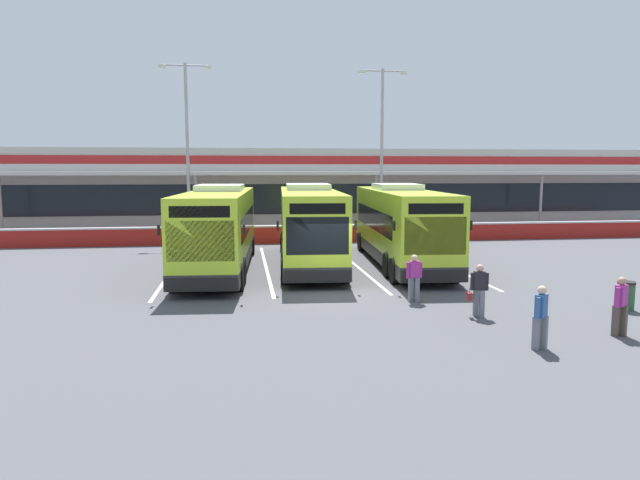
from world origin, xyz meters
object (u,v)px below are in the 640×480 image
at_px(pedestrian_near_bin, 621,304).
at_px(lamp_post_west, 187,140).
at_px(pedestrian_child, 541,315).
at_px(coach_bus_centre, 400,227).
at_px(pedestrian_with_handbag, 479,289).
at_px(lamp_post_centre, 382,142).
at_px(coach_bus_leftmost, 219,230).
at_px(coach_bus_left_centre, 309,227).
at_px(pedestrian_in_dark_coat, 414,276).
at_px(litter_bin, 626,296).

bearing_deg(pedestrian_near_bin, lamp_post_west, 119.83).
bearing_deg(lamp_post_west, pedestrian_child, -66.17).
height_order(pedestrian_child, pedestrian_near_bin, same).
height_order(coach_bus_centre, pedestrian_near_bin, coach_bus_centre).
relative_size(pedestrian_with_handbag, lamp_post_west, 0.15).
xyz_separation_m(pedestrian_with_handbag, lamp_post_centre, (2.18, 21.18, 5.43)).
bearing_deg(coach_bus_leftmost, pedestrian_child, -56.56).
height_order(coach_bus_left_centre, pedestrian_in_dark_coat, coach_bus_left_centre).
relative_size(pedestrian_in_dark_coat, lamp_post_west, 0.15).
bearing_deg(litter_bin, coach_bus_centre, 116.03).
bearing_deg(pedestrian_near_bin, pedestrian_in_dark_coat, 132.94).
height_order(pedestrian_with_handbag, lamp_post_west, lamp_post_west).
height_order(coach_bus_leftmost, lamp_post_west, lamp_post_west).
bearing_deg(coach_bus_left_centre, lamp_post_west, 121.58).
bearing_deg(lamp_post_west, pedestrian_with_handbag, -63.46).
bearing_deg(coach_bus_centre, pedestrian_child, -90.36).
bearing_deg(pedestrian_near_bin, coach_bus_left_centre, 118.35).
relative_size(coach_bus_leftmost, pedestrian_child, 7.59).
bearing_deg(lamp_post_centre, coach_bus_left_centre, -119.65).
height_order(lamp_post_west, litter_bin, lamp_post_west).
xyz_separation_m(pedestrian_in_dark_coat, pedestrian_near_bin, (4.31, -4.63, 0.00)).
bearing_deg(pedestrian_with_handbag, coach_bus_left_centre, 110.95).
xyz_separation_m(pedestrian_child, lamp_post_west, (-10.64, 24.09, 5.42)).
bearing_deg(pedestrian_in_dark_coat, coach_bus_centre, 77.64).
relative_size(coach_bus_centre, pedestrian_child, 7.59).
distance_m(pedestrian_in_dark_coat, lamp_post_west, 21.45).
height_order(coach_bus_leftmost, pedestrian_near_bin, coach_bus_leftmost).
height_order(coach_bus_centre, litter_bin, coach_bus_centre).
bearing_deg(litter_bin, pedestrian_in_dark_coat, 162.33).
bearing_deg(pedestrian_child, pedestrian_in_dark_coat, 106.32).
bearing_deg(pedestrian_with_handbag, lamp_post_centre, 84.11).
xyz_separation_m(coach_bus_leftmost, lamp_post_west, (-2.29, 11.45, 4.50)).
height_order(coach_bus_leftmost, litter_bin, coach_bus_leftmost).
bearing_deg(litter_bin, pedestrian_near_bin, -128.43).
bearing_deg(coach_bus_centre, lamp_post_west, 134.07).
bearing_deg(litter_bin, coach_bus_leftmost, 144.82).
bearing_deg(litter_bin, pedestrian_child, -144.73).
height_order(coach_bus_leftmost, lamp_post_centre, lamp_post_centre).
xyz_separation_m(coach_bus_left_centre, lamp_post_centre, (6.15, 10.81, 4.50)).
bearing_deg(litter_bin, pedestrian_with_handbag, -178.36).
xyz_separation_m(pedestrian_in_dark_coat, litter_bin, (6.37, -2.03, -0.41)).
relative_size(pedestrian_with_handbag, litter_bin, 1.74).
bearing_deg(pedestrian_near_bin, pedestrian_with_handbag, 140.21).
relative_size(coach_bus_left_centre, coach_bus_centre, 1.00).
bearing_deg(pedestrian_in_dark_coat, pedestrian_with_handbag, -57.99).
distance_m(coach_bus_leftmost, pedestrian_child, 15.18).
bearing_deg(lamp_post_west, litter_bin, -53.31).
distance_m(pedestrian_with_handbag, pedestrian_child, 3.25).
height_order(coach_bus_leftmost, pedestrian_with_handbag, coach_bus_leftmost).
distance_m(pedestrian_child, lamp_post_west, 26.89).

